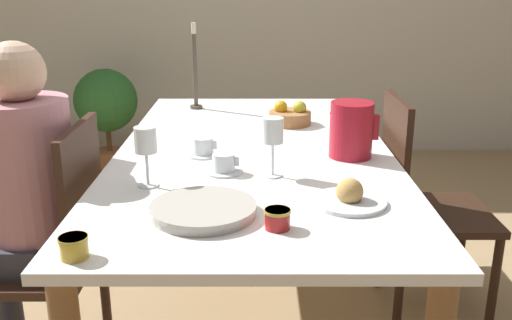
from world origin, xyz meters
TOP-DOWN VIEW (x-y plane):
  - dining_table at (0.00, 0.00)m, footprint 0.99×1.82m
  - chair_person_side at (-0.68, -0.26)m, footprint 0.42×0.42m
  - chair_opposite at (0.68, 0.17)m, footprint 0.42×0.42m
  - person_seated at (-0.77, -0.24)m, footprint 0.39×0.41m
  - red_pitcher at (0.34, -0.08)m, footprint 0.17×0.15m
  - wine_glass_water at (0.06, -0.28)m, footprint 0.07×0.07m
  - wine_glass_juice at (-0.32, -0.37)m, footprint 0.07×0.07m
  - teacup_near_person at (-0.10, -0.25)m, footprint 0.12×0.12m
  - teacup_across at (-0.18, -0.06)m, footprint 0.12×0.12m
  - serving_tray at (-0.13, -0.59)m, footprint 0.28×0.28m
  - bread_plate at (0.27, -0.51)m, footprint 0.21×0.21m
  - jam_jar_amber at (0.06, -0.68)m, footprint 0.07×0.07m
  - jam_jar_red at (-0.40, -0.83)m, footprint 0.07×0.07m
  - fruit_bowl at (0.15, 0.38)m, footprint 0.18×0.18m
  - candlestick_tall at (-0.28, 0.69)m, footprint 0.06×0.06m
  - potted_plant at (-1.07, 2.02)m, footprint 0.45×0.45m

SIDE VIEW (x-z plane):
  - potted_plant at x=-1.07m, z-range 0.11..0.86m
  - chair_person_side at x=-0.68m, z-range 0.03..0.96m
  - chair_opposite at x=0.68m, z-range 0.03..0.96m
  - dining_table at x=0.00m, z-range 0.29..1.05m
  - person_seated at x=-0.77m, z-range 0.11..1.30m
  - serving_tray at x=-0.13m, z-range 0.77..0.80m
  - bread_plate at x=0.27m, z-range 0.75..0.83m
  - teacup_near_person at x=-0.10m, z-range 0.76..0.83m
  - teacup_across at x=-0.18m, z-range 0.76..0.83m
  - jam_jar_amber at x=0.06m, z-range 0.77..0.82m
  - jam_jar_red at x=-0.40m, z-range 0.77..0.82m
  - fruit_bowl at x=0.15m, z-range 0.75..0.85m
  - red_pitcher at x=0.34m, z-range 0.77..0.96m
  - wine_glass_juice at x=-0.32m, z-range 0.81..0.99m
  - wine_glass_water at x=0.06m, z-range 0.81..1.00m
  - candlestick_tall at x=-0.28m, z-range 0.73..1.13m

